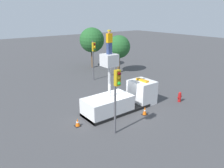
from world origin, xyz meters
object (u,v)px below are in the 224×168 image
at_px(traffic_light_pole, 117,88).
at_px(traffic_cone_rear, 78,123).
at_px(traffic_light_across, 94,53).
at_px(tree_left_bg, 92,40).
at_px(bucket_truck, 121,99).
at_px(worker, 109,42).
at_px(traffic_cone_curbside, 145,111).
at_px(tree_right_bg, 119,47).
at_px(fire_hydrant, 180,97).

relative_size(traffic_light_pole, traffic_cone_rear, 7.76).
relative_size(traffic_light_across, tree_left_bg, 0.81).
height_order(bucket_truck, worker, worker).
bearing_deg(traffic_cone_curbside, tree_right_bg, 60.06).
distance_m(traffic_light_pole, fire_hydrant, 8.54).
xyz_separation_m(traffic_light_pole, traffic_cone_rear, (-1.54, 2.51, -2.98)).
xyz_separation_m(bucket_truck, traffic_cone_rear, (-4.27, -0.28, -0.64)).
bearing_deg(traffic_light_across, tree_right_bg, 12.12).
distance_m(bucket_truck, traffic_cone_curbside, 2.17).
bearing_deg(traffic_cone_rear, tree_left_bg, 53.80).
bearing_deg(traffic_cone_curbside, traffic_light_across, 79.33).
bearing_deg(traffic_light_pole, bucket_truck, 45.61).
height_order(traffic_light_pole, tree_left_bg, tree_left_bg).
height_order(traffic_light_pole, fire_hydrant, traffic_light_pole).
bearing_deg(tree_left_bg, traffic_light_across, -120.94).
relative_size(traffic_cone_rear, traffic_cone_curbside, 0.86).
relative_size(worker, tree_right_bg, 0.35).
distance_m(traffic_light_pole, traffic_cone_curbside, 4.72).
xyz_separation_m(traffic_light_across, traffic_cone_curbside, (-1.94, -10.30, -2.97)).
relative_size(bucket_truck, traffic_cone_rear, 11.24).
height_order(traffic_light_across, fire_hydrant, traffic_light_across).
bearing_deg(tree_right_bg, worker, -132.41).
bearing_deg(traffic_light_pole, worker, 61.37).
bearing_deg(traffic_light_across, traffic_cone_rear, -129.20).
xyz_separation_m(bucket_truck, traffic_light_pole, (-2.73, -2.79, 2.34)).
distance_m(tree_left_bg, tree_right_bg, 4.70).
bearing_deg(tree_left_bg, traffic_light_pole, -117.88).
xyz_separation_m(traffic_cone_rear, tree_left_bg, (10.35, 14.15, 3.69)).
bearing_deg(traffic_light_across, tree_left_bg, 59.06).
distance_m(fire_hydrant, tree_right_bg, 11.88).
bearing_deg(tree_right_bg, traffic_light_across, -167.88).
relative_size(bucket_truck, traffic_cone_curbside, 9.71).
xyz_separation_m(traffic_light_pole, fire_hydrant, (8.02, 0.84, -2.80)).
bearing_deg(traffic_light_across, bucket_truck, -108.46).
xyz_separation_m(bucket_truck, worker, (-1.21, 0.00, 4.79)).
distance_m(traffic_cone_rear, traffic_cone_curbside, 5.39).
bearing_deg(traffic_light_pole, traffic_cone_rear, 121.60).
height_order(bucket_truck, tree_right_bg, tree_right_bg).
height_order(tree_left_bg, tree_right_bg, tree_left_bg).
height_order(traffic_light_pole, tree_right_bg, tree_right_bg).
bearing_deg(worker, bucket_truck, 0.00).
bearing_deg(tree_right_bg, bucket_truck, -128.12).
xyz_separation_m(traffic_light_across, tree_right_bg, (4.55, 0.98, 0.14)).
xyz_separation_m(worker, tree_right_bg, (8.56, 9.38, -2.27)).
relative_size(traffic_light_across, fire_hydrant, 4.92).
height_order(traffic_cone_curbside, tree_right_bg, tree_right_bg).
bearing_deg(traffic_cone_curbside, traffic_cone_rear, 162.44).
xyz_separation_m(traffic_light_across, fire_hydrant, (2.49, -10.34, -2.83)).
distance_m(traffic_cone_curbside, tree_right_bg, 13.38).
height_order(traffic_light_pole, traffic_cone_rear, traffic_light_pole).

